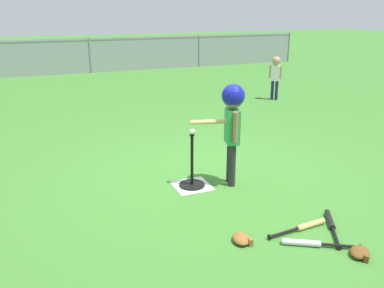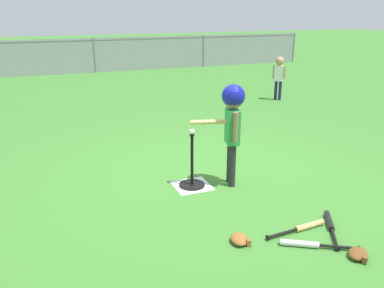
{
  "view_description": "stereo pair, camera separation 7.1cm",
  "coord_description": "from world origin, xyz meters",
  "px_view_note": "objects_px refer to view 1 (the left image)",
  "views": [
    {
      "loc": [
        -2.12,
        -4.57,
        2.1
      ],
      "look_at": [
        -0.36,
        -0.32,
        0.55
      ],
      "focal_mm": 37.82,
      "sensor_mm": 36.0,
      "label": 1
    },
    {
      "loc": [
        -2.05,
        -4.59,
        2.1
      ],
      "look_at": [
        -0.36,
        -0.32,
        0.55
      ],
      "focal_mm": 37.82,
      "sensor_mm": 36.0,
      "label": 2
    }
  ],
  "objects_px": {
    "baseball_on_tee": "(192,131)",
    "spare_bat_wood": "(305,226)",
    "glove_near_bats": "(242,239)",
    "batting_tee": "(192,178)",
    "fielder_near_left": "(276,72)",
    "batter_child": "(232,114)",
    "spare_bat_black": "(331,223)",
    "spare_bat_silver": "(309,243)",
    "glove_by_plate": "(360,252)"
  },
  "relations": [
    {
      "from": "baseball_on_tee",
      "to": "spare_bat_black",
      "type": "xyz_separation_m",
      "value": [
        0.93,
        -1.44,
        -0.68
      ]
    },
    {
      "from": "spare_bat_wood",
      "to": "glove_by_plate",
      "type": "xyz_separation_m",
      "value": [
        0.16,
        -0.57,
        0.01
      ]
    },
    {
      "from": "baseball_on_tee",
      "to": "glove_by_plate",
      "type": "relative_size",
      "value": 0.27
    },
    {
      "from": "batter_child",
      "to": "spare_bat_black",
      "type": "xyz_separation_m",
      "value": [
        0.46,
        -1.32,
        -0.87
      ]
    },
    {
      "from": "glove_near_bats",
      "to": "spare_bat_wood",
      "type": "bearing_deg",
      "value": -2.53
    },
    {
      "from": "glove_by_plate",
      "to": "batter_child",
      "type": "bearing_deg",
      "value": 100.55
    },
    {
      "from": "batter_child",
      "to": "glove_by_plate",
      "type": "height_order",
      "value": "batter_child"
    },
    {
      "from": "fielder_near_left",
      "to": "spare_bat_black",
      "type": "xyz_separation_m",
      "value": [
        -2.8,
        -5.29,
        -0.63
      ]
    },
    {
      "from": "spare_bat_wood",
      "to": "spare_bat_black",
      "type": "bearing_deg",
      "value": -10.17
    },
    {
      "from": "batting_tee",
      "to": "baseball_on_tee",
      "type": "bearing_deg",
      "value": -90.0
    },
    {
      "from": "spare_bat_wood",
      "to": "spare_bat_black",
      "type": "height_order",
      "value": "same"
    },
    {
      "from": "batter_child",
      "to": "fielder_near_left",
      "type": "bearing_deg",
      "value": 50.55
    },
    {
      "from": "baseball_on_tee",
      "to": "glove_near_bats",
      "type": "relative_size",
      "value": 0.29
    },
    {
      "from": "glove_near_bats",
      "to": "glove_by_plate",
      "type": "bearing_deg",
      "value": -34.7
    },
    {
      "from": "glove_near_bats",
      "to": "batting_tee",
      "type": "bearing_deg",
      "value": 87.68
    },
    {
      "from": "batter_child",
      "to": "spare_bat_silver",
      "type": "bearing_deg",
      "value": -89.06
    },
    {
      "from": "spare_bat_silver",
      "to": "spare_bat_black",
      "type": "height_order",
      "value": "same"
    },
    {
      "from": "baseball_on_tee",
      "to": "fielder_near_left",
      "type": "bearing_deg",
      "value": 45.88
    },
    {
      "from": "baseball_on_tee",
      "to": "fielder_near_left",
      "type": "relative_size",
      "value": 0.07
    },
    {
      "from": "batting_tee",
      "to": "batter_child",
      "type": "xyz_separation_m",
      "value": [
        0.47,
        -0.12,
        0.79
      ]
    },
    {
      "from": "batting_tee",
      "to": "glove_near_bats",
      "type": "relative_size",
      "value": 2.66
    },
    {
      "from": "batting_tee",
      "to": "glove_by_plate",
      "type": "xyz_separation_m",
      "value": [
        0.81,
        -1.95,
        -0.07
      ]
    },
    {
      "from": "batting_tee",
      "to": "baseball_on_tee",
      "type": "xyz_separation_m",
      "value": [
        0.0,
        -0.0,
        0.6
      ]
    },
    {
      "from": "batter_child",
      "to": "glove_by_plate",
      "type": "relative_size",
      "value": 4.64
    },
    {
      "from": "batter_child",
      "to": "fielder_near_left",
      "type": "xyz_separation_m",
      "value": [
        3.27,
        3.97,
        -0.24
      ]
    },
    {
      "from": "batting_tee",
      "to": "glove_by_plate",
      "type": "bearing_deg",
      "value": -67.49
    },
    {
      "from": "baseball_on_tee",
      "to": "glove_near_bats",
      "type": "xyz_separation_m",
      "value": [
        -0.05,
        -1.35,
        -0.67
      ]
    },
    {
      "from": "fielder_near_left",
      "to": "spare_bat_silver",
      "type": "relative_size",
      "value": 1.61
    },
    {
      "from": "spare_bat_silver",
      "to": "glove_by_plate",
      "type": "height_order",
      "value": "glove_by_plate"
    },
    {
      "from": "glove_by_plate",
      "to": "fielder_near_left",
      "type": "bearing_deg",
      "value": 63.26
    },
    {
      "from": "batting_tee",
      "to": "glove_near_bats",
      "type": "height_order",
      "value": "batting_tee"
    },
    {
      "from": "fielder_near_left",
      "to": "spare_bat_silver",
      "type": "bearing_deg",
      "value": -120.48
    },
    {
      "from": "batter_child",
      "to": "spare_bat_silver",
      "type": "height_order",
      "value": "batter_child"
    },
    {
      "from": "batter_child",
      "to": "spare_bat_black",
      "type": "relative_size",
      "value": 2.02
    },
    {
      "from": "baseball_on_tee",
      "to": "glove_near_bats",
      "type": "bearing_deg",
      "value": -92.32
    },
    {
      "from": "baseball_on_tee",
      "to": "spare_bat_wood",
      "type": "bearing_deg",
      "value": -64.88
    },
    {
      "from": "baseball_on_tee",
      "to": "spare_bat_black",
      "type": "bearing_deg",
      "value": -57.04
    },
    {
      "from": "batting_tee",
      "to": "spare_bat_silver",
      "type": "bearing_deg",
      "value": -73.41
    },
    {
      "from": "fielder_near_left",
      "to": "spare_bat_black",
      "type": "distance_m",
      "value": 6.02
    },
    {
      "from": "batting_tee",
      "to": "glove_by_plate",
      "type": "distance_m",
      "value": 2.12
    },
    {
      "from": "fielder_near_left",
      "to": "spare_bat_black",
      "type": "relative_size",
      "value": 1.65
    },
    {
      "from": "baseball_on_tee",
      "to": "batter_child",
      "type": "distance_m",
      "value": 0.52
    },
    {
      "from": "baseball_on_tee",
      "to": "batting_tee",
      "type": "bearing_deg",
      "value": 90.0
    },
    {
      "from": "spare_bat_wood",
      "to": "baseball_on_tee",
      "type": "bearing_deg",
      "value": 115.12
    },
    {
      "from": "fielder_near_left",
      "to": "glove_by_plate",
      "type": "distance_m",
      "value": 6.53
    },
    {
      "from": "batting_tee",
      "to": "glove_near_bats",
      "type": "distance_m",
      "value": 1.36
    },
    {
      "from": "batting_tee",
      "to": "spare_bat_silver",
      "type": "distance_m",
      "value": 1.73
    },
    {
      "from": "batting_tee",
      "to": "glove_near_bats",
      "type": "bearing_deg",
      "value": -92.32
    },
    {
      "from": "fielder_near_left",
      "to": "glove_by_plate",
      "type": "xyz_separation_m",
      "value": [
        -2.92,
        -5.8,
        -0.63
      ]
    },
    {
      "from": "spare_bat_silver",
      "to": "spare_bat_wood",
      "type": "height_order",
      "value": "same"
    }
  ]
}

